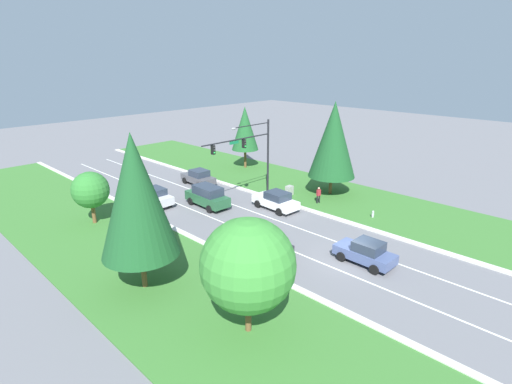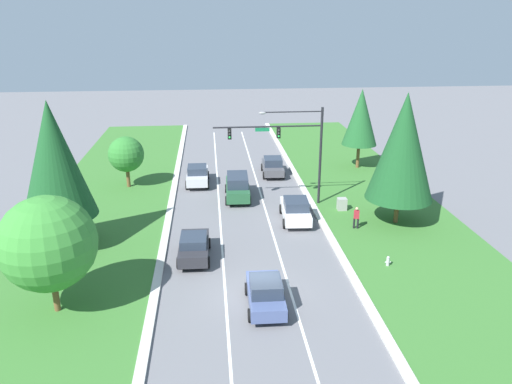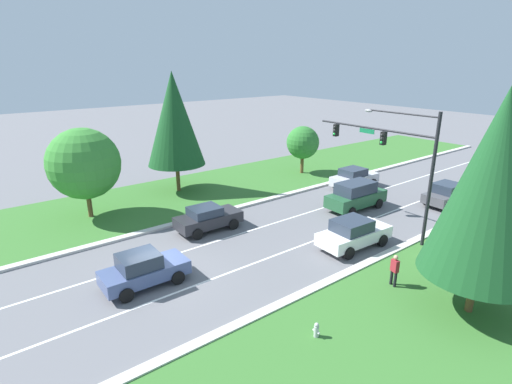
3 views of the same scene
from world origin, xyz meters
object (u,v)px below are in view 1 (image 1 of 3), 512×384
(traffic_signal_mast, at_px, (251,149))
(utility_cabinet, at_px, (289,191))
(forest_suv, at_px, (207,196))
(conifer_near_right_tree, at_px, (333,140))
(fire_hydrant, at_px, (373,214))
(oak_near_left_tree, at_px, (90,190))
(conifer_mid_left_tree, at_px, (136,196))
(conifer_far_right_tree, at_px, (245,128))
(oak_far_left_tree, at_px, (248,265))
(white_sedan, at_px, (276,200))
(slate_blue_sedan, at_px, (366,252))
(charcoal_sedan, at_px, (264,244))
(pedestrian, at_px, (319,195))
(graphite_sedan, at_px, (198,177))
(silver_sedan, at_px, (154,196))

(traffic_signal_mast, distance_m, utility_cabinet, 6.38)
(forest_suv, height_order, conifer_near_right_tree, conifer_near_right_tree)
(fire_hydrant, bearing_deg, oak_near_left_tree, 137.12)
(forest_suv, distance_m, conifer_mid_left_tree, 15.23)
(utility_cabinet, height_order, conifer_far_right_tree, conifer_far_right_tree)
(oak_far_left_tree, bearing_deg, forest_suv, 57.13)
(white_sedan, bearing_deg, slate_blue_sedan, -104.05)
(charcoal_sedan, relative_size, white_sedan, 0.92)
(pedestrian, height_order, oak_near_left_tree, oak_near_left_tree)
(forest_suv, distance_m, pedestrian, 10.72)
(pedestrian, height_order, fire_hydrant, pedestrian)
(graphite_sedan, relative_size, utility_cabinet, 4.26)
(slate_blue_sedan, bearing_deg, charcoal_sedan, 123.60)
(conifer_near_right_tree, bearing_deg, slate_blue_sedan, -136.56)
(forest_suv, distance_m, conifer_far_right_tree, 15.10)
(conifer_mid_left_tree, bearing_deg, oak_near_left_tree, 78.99)
(conifer_near_right_tree, relative_size, conifer_mid_left_tree, 0.99)
(white_sedan, distance_m, utility_cabinet, 4.28)
(forest_suv, xyz_separation_m, conifer_far_right_tree, (12.41, 7.57, 4.07))
(graphite_sedan, xyz_separation_m, forest_suv, (-3.73, -6.18, 0.19))
(graphite_sedan, bearing_deg, oak_far_left_tree, -119.85)
(silver_sedan, distance_m, pedestrian, 15.92)
(traffic_signal_mast, xyz_separation_m, conifer_near_right_tree, (7.23, -4.45, 0.51))
(oak_far_left_tree, bearing_deg, traffic_signal_mast, 44.49)
(conifer_near_right_tree, distance_m, oak_far_left_tree, 23.59)
(slate_blue_sedan, height_order, oak_far_left_tree, oak_far_left_tree)
(forest_suv, height_order, pedestrian, forest_suv)
(silver_sedan, relative_size, white_sedan, 0.95)
(graphite_sedan, relative_size, oak_far_left_tree, 0.70)
(conifer_near_right_tree, xyz_separation_m, oak_far_left_tree, (-21.49, -9.55, -1.91))
(slate_blue_sedan, distance_m, oak_near_left_tree, 22.64)
(fire_hydrant, distance_m, oak_near_left_tree, 24.43)
(forest_suv, bearing_deg, oak_far_left_tree, -120.99)
(graphite_sedan, xyz_separation_m, utility_cabinet, (4.20, -9.72, -0.35))
(utility_cabinet, bearing_deg, conifer_mid_left_tree, -166.44)
(silver_sedan, xyz_separation_m, fire_hydrant, (11.73, -16.80, -0.55))
(oak_near_left_tree, bearing_deg, conifer_far_right_tree, 9.98)
(white_sedan, relative_size, conifer_mid_left_tree, 0.48)
(traffic_signal_mast, bearing_deg, charcoal_sedan, -130.22)
(slate_blue_sedan, height_order, conifer_far_right_tree, conifer_far_right_tree)
(charcoal_sedan, height_order, conifer_far_right_tree, conifer_far_right_tree)
(utility_cabinet, xyz_separation_m, oak_far_left_tree, (-18.18, -12.34, 3.34))
(slate_blue_sedan, height_order, forest_suv, forest_suv)
(traffic_signal_mast, distance_m, charcoal_sedan, 12.22)
(conifer_mid_left_tree, bearing_deg, pedestrian, 3.34)
(slate_blue_sedan, relative_size, pedestrian, 2.45)
(pedestrian, relative_size, oak_far_left_tree, 0.27)
(graphite_sedan, distance_m, utility_cabinet, 10.59)
(graphite_sedan, bearing_deg, silver_sedan, -160.50)
(utility_cabinet, xyz_separation_m, pedestrian, (0.08, -3.60, 0.42))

